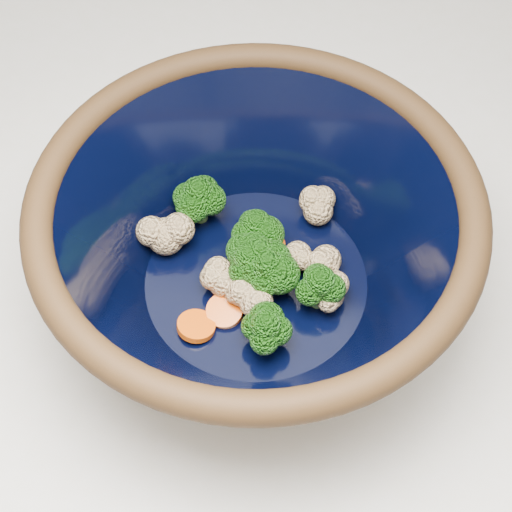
{
  "coord_description": "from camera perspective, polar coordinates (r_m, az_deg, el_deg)",
  "views": [
    {
      "loc": [
        0.08,
        -0.23,
        1.47
      ],
      "look_at": [
        -0.0,
        0.09,
        0.97
      ],
      "focal_mm": 50.0,
      "sensor_mm": 36.0,
      "label": 1
    }
  ],
  "objects": [
    {
      "name": "mixing_bowl",
      "position": [
        0.58,
        -0.0,
        0.82
      ],
      "size": [
        0.35,
        0.35,
        0.15
      ],
      "rotation": [
        0.0,
        0.0,
        -0.01
      ],
      "color": "black",
      "rests_on": "counter"
    },
    {
      "name": "vegetable_pile",
      "position": [
        0.61,
        0.02,
        -0.14
      ],
      "size": [
        0.18,
        0.17,
        0.06
      ],
      "color": "#608442",
      "rests_on": "mixing_bowl"
    }
  ]
}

